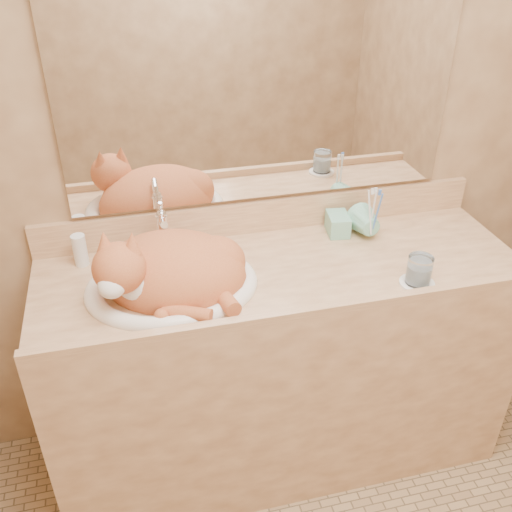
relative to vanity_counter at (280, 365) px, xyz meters
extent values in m
cube|color=brown|center=(0.00, 0.28, 0.82)|extent=(2.40, 0.02, 2.50)
cube|color=white|center=(0.00, 0.26, 0.97)|extent=(1.30, 0.02, 0.80)
imported|color=#7BC5A8|center=(0.25, 0.13, 0.51)|extent=(0.08, 0.08, 0.16)
imported|color=#7BC5A8|center=(0.35, 0.09, 0.48)|extent=(0.12, 0.12, 0.10)
cylinder|color=white|center=(0.38, -0.19, 0.43)|extent=(0.11, 0.11, 0.01)
cylinder|color=silver|center=(0.38, -0.19, 0.48)|extent=(0.08, 0.08, 0.09)
cylinder|color=white|center=(-0.64, 0.19, 0.48)|extent=(0.05, 0.05, 0.11)
camera|label=1|loc=(-0.46, -1.49, 1.45)|focal=40.00mm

